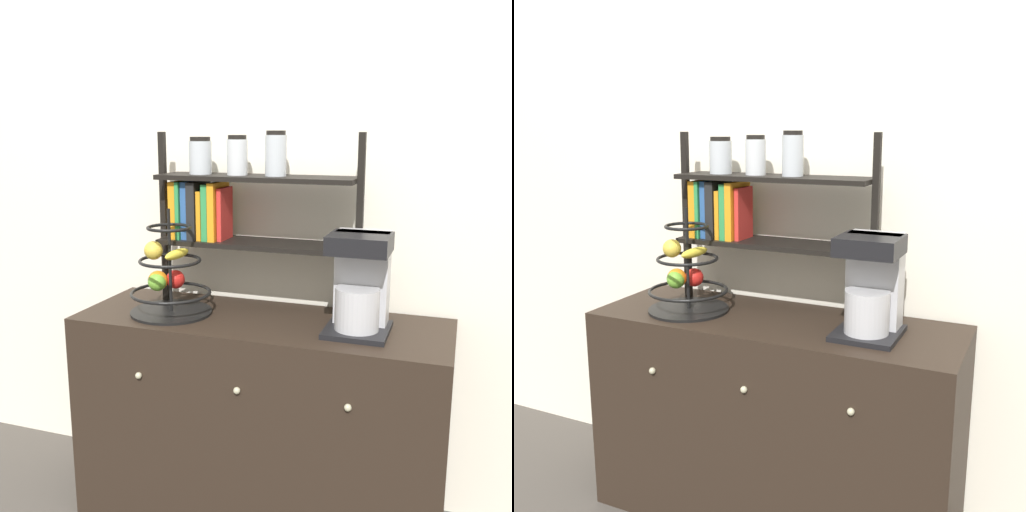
# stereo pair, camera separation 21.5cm
# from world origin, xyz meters

# --- Properties ---
(wall_back) EXTENTS (7.00, 0.05, 2.60)m
(wall_back) POSITION_xyz_m (0.00, 0.52, 1.30)
(wall_back) COLOR silver
(wall_back) RESTS_ON ground_plane
(sideboard) EXTENTS (1.36, 0.50, 0.80)m
(sideboard) POSITION_xyz_m (0.00, 0.24, 0.40)
(sideboard) COLOR black
(sideboard) RESTS_ON ground_plane
(coffee_maker) EXTENTS (0.21, 0.24, 0.34)m
(coffee_maker) POSITION_xyz_m (0.36, 0.23, 0.97)
(coffee_maker) COLOR black
(coffee_maker) RESTS_ON sideboard
(fruit_stand) EXTENTS (0.31, 0.31, 0.40)m
(fruit_stand) POSITION_xyz_m (-0.36, 0.20, 0.93)
(fruit_stand) COLOR black
(fruit_stand) RESTS_ON sideboard
(shelf_hutch) EXTENTS (0.80, 0.20, 0.68)m
(shelf_hutch) POSITION_xyz_m (-0.17, 0.36, 1.21)
(shelf_hutch) COLOR black
(shelf_hutch) RESTS_ON sideboard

